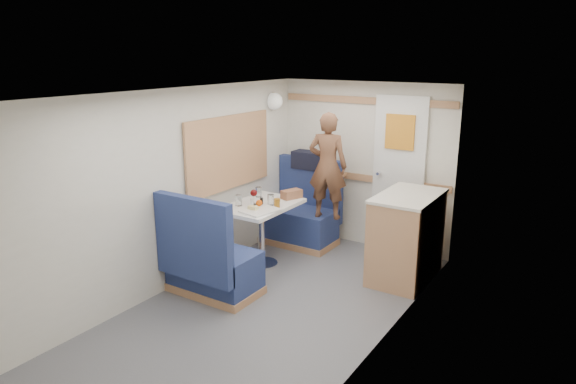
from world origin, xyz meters
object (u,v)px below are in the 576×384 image
Objects in this scene: dinette_table at (261,217)px; dome_light at (274,101)px; tumbler_left at (239,200)px; duffel_bag at (311,160)px; beer_glass at (277,203)px; person at (328,166)px; bench_far at (302,219)px; bench_near at (210,266)px; orange_fruit at (259,203)px; tumbler_mid at (259,192)px; cheese_block at (253,208)px; galley_counter at (406,236)px; wine_glass at (254,194)px; bread_loaf at (292,194)px; tray at (260,211)px; tumbler_right at (271,200)px; pepper_grinder at (261,202)px; salt_grinder at (252,202)px.

dome_light reaches higher than dinette_table.
duffel_bag is at bearing 83.80° from tumbler_left.
person is at bearing 73.90° from beer_glass.
bench_far is 0.75m from duffel_bag.
duffel_bag is (-0.02, 1.98, 0.71)m from bench_near.
dinette_table is at bearing -65.35° from dome_light.
duffel_bag is at bearing 94.05° from orange_fruit.
tumbler_mid is 1.13× the size of beer_glass.
tumbler_left is at bearing 163.40° from cheese_block.
bench_far is 0.82m from tumbler_mid.
galley_counter is 1.40m from beer_glass.
wine_glass is (-0.12, 0.06, 0.07)m from orange_fruit.
wine_glass is (-0.49, -0.77, -0.22)m from person.
bread_loaf is at bearing 66.88° from dinette_table.
tumbler_mid is at bearing -168.90° from galley_counter.
cheese_block is at bearing -82.07° from orange_fruit.
dome_light reaches higher than bench_near.
tumbler_mid is (-0.19, -0.64, 0.48)m from bench_far.
bench_far is 2.83× the size of tray.
galley_counter reaches higher than bread_loaf.
tumbler_right is (0.11, -0.84, 0.48)m from bench_far.
tray is at bearing -8.28° from tumbler_left.
dinette_table is at bearing -113.12° from bread_loaf.
dinette_table is 0.32m from tray.
duffel_bag is 5.01× the size of pepper_grinder.
bench_near reaches higher than salt_grinder.
dinette_table is 8.04× the size of tumbler_mid.
bench_far is 11.51× the size of pepper_grinder.
galley_counter is 0.75× the size of person.
wine_glass is at bearing 110.49° from salt_grinder.
beer_glass is at bearing 7.65° from wine_glass.
cheese_block is 0.16m from salt_grinder.
pepper_grinder is (-0.03, 0.20, 0.01)m from cheese_block.
cheese_block is (-1.39, -0.80, 0.29)m from galley_counter.
duffel_bag reaches higher than tumbler_right.
wine_glass is 1.84× the size of pepper_grinder.
tray is (-1.31, -0.78, 0.26)m from galley_counter.
duffel_bag is 1.19m from wine_glass.
dome_light is at bearing 116.87° from tray.
galley_counter is 3.99× the size of bread_loaf.
tumbler_left is at bearing 171.72° from tray.
dome_light is 1.19× the size of wine_glass.
pepper_grinder is (0.10, 0.00, -0.08)m from wine_glass.
person reaches higher than tumbler_mid.
bench_far is at bearing 94.18° from cheese_block.
tray is at bearing -27.80° from salt_grinder.
dinette_table is at bearing -166.05° from tumbler_right.
cheese_block is at bearing -60.14° from tumbler_mid.
dome_light is 1.45m from orange_fruit.
tumbler_mid is at bearing 149.83° from beer_glass.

